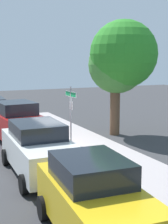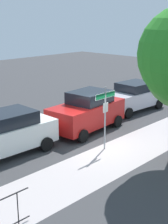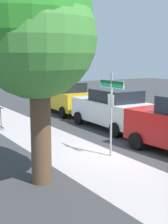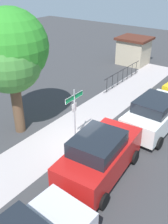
% 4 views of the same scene
% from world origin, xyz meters
% --- Properties ---
extents(ground_plane, '(60.00, 60.00, 0.00)m').
position_xyz_m(ground_plane, '(0.00, 0.00, 0.00)').
color(ground_plane, '#38383A').
extents(sidewalk_strip, '(24.00, 2.60, 0.00)m').
position_xyz_m(sidewalk_strip, '(2.00, 1.30, 0.00)').
color(sidewalk_strip, '#ACA2A1').
rests_on(sidewalk_strip, ground_plane).
extents(street_sign, '(1.29, 0.07, 2.86)m').
position_xyz_m(street_sign, '(0.08, 0.40, 1.94)').
color(street_sign, '#9EA0A5').
rests_on(street_sign, ground_plane).
extents(shade_tree, '(3.74, 3.64, 6.26)m').
position_xyz_m(shade_tree, '(-0.72, 3.61, 4.15)').
color(shade_tree, brown).
rests_on(shade_tree, ground_plane).
extents(car_white, '(4.66, 2.22, 1.88)m').
position_xyz_m(car_white, '(3.55, -2.31, 0.95)').
color(car_white, white).
rests_on(car_white, ground_plane).
extents(car_yellow, '(4.13, 2.19, 1.90)m').
position_xyz_m(car_yellow, '(8.36, -2.49, 0.95)').
color(car_yellow, gold).
rests_on(car_yellow, ground_plane).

